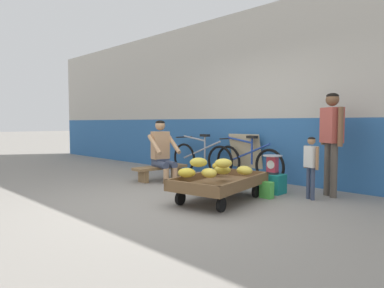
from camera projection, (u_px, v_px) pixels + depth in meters
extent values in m
plane|color=gray|center=(170.00, 204.00, 4.61)|extent=(80.00, 80.00, 0.00)
cube|color=#2D609E|center=(273.00, 150.00, 6.44)|extent=(16.00, 0.30, 1.18)
cube|color=#B7B2A8|center=(274.00, 62.00, 6.34)|extent=(16.00, 0.30, 2.09)
cube|color=brown|center=(220.00, 184.00, 4.76)|extent=(1.06, 1.56, 0.05)
cube|color=brown|center=(196.00, 176.00, 4.99)|extent=(0.27, 1.43, 0.10)
cube|color=brown|center=(246.00, 182.00, 4.53)|extent=(0.27, 1.43, 0.10)
cube|color=brown|center=(243.00, 173.00, 5.33)|extent=(0.84, 0.17, 0.10)
cube|color=brown|center=(191.00, 187.00, 4.19)|extent=(0.84, 0.17, 0.10)
cylinder|color=black|center=(219.00, 187.00, 5.36)|extent=(0.08, 0.19, 0.18)
cylinder|color=black|center=(256.00, 191.00, 5.00)|extent=(0.08, 0.19, 0.18)
cylinder|color=black|center=(180.00, 198.00, 4.54)|extent=(0.08, 0.19, 0.18)
cylinder|color=black|center=(221.00, 205.00, 4.18)|extent=(0.08, 0.19, 0.18)
ellipsoid|color=gold|center=(187.00, 173.00, 4.57)|extent=(0.30, 0.28, 0.13)
ellipsoid|color=yellow|center=(209.00, 173.00, 4.55)|extent=(0.25, 0.20, 0.13)
ellipsoid|color=gold|center=(223.00, 170.00, 4.84)|extent=(0.28, 0.24, 0.13)
ellipsoid|color=yellow|center=(245.00, 170.00, 4.79)|extent=(0.25, 0.19, 0.13)
ellipsoid|color=gold|center=(219.00, 166.00, 5.25)|extent=(0.25, 0.19, 0.13)
ellipsoid|color=gold|center=(198.00, 162.00, 4.64)|extent=(0.30, 0.29, 0.13)
ellipsoid|color=yellow|center=(223.00, 163.00, 4.66)|extent=(0.30, 0.29, 0.13)
cube|color=olive|center=(160.00, 167.00, 6.49)|extent=(0.38, 1.12, 0.05)
cube|color=olive|center=(176.00, 172.00, 6.75)|extent=(0.25, 0.10, 0.22)
cube|color=olive|center=(143.00, 176.00, 6.24)|extent=(0.25, 0.10, 0.22)
cylinder|color=tan|center=(175.00, 175.00, 6.20)|extent=(0.10, 0.10, 0.27)
cube|color=#4C3D2D|center=(177.00, 182.00, 6.16)|extent=(0.23, 0.14, 0.04)
cylinder|color=#38425B|center=(170.00, 164.00, 6.36)|extent=(0.42, 0.22, 0.13)
cylinder|color=tan|center=(166.00, 176.00, 6.11)|extent=(0.10, 0.10, 0.27)
cube|color=#4C3D2D|center=(168.00, 183.00, 6.06)|extent=(0.23, 0.14, 0.04)
cylinder|color=#38425B|center=(161.00, 165.00, 6.26)|extent=(0.42, 0.22, 0.13)
cube|color=#38425B|center=(160.00, 162.00, 6.48)|extent=(0.28, 0.32, 0.14)
cube|color=tan|center=(160.00, 145.00, 6.46)|extent=(0.25, 0.35, 0.52)
cylinder|color=tan|center=(174.00, 144.00, 6.43)|extent=(0.47, 0.18, 0.36)
cylinder|color=tan|center=(154.00, 145.00, 6.22)|extent=(0.47, 0.18, 0.36)
sphere|color=tan|center=(160.00, 125.00, 6.44)|extent=(0.19, 0.19, 0.19)
ellipsoid|color=black|center=(160.00, 123.00, 6.43)|extent=(0.17, 0.17, 0.09)
cube|color=#19847F|center=(272.00, 183.00, 5.31)|extent=(0.36, 0.28, 0.30)
cylinder|color=#28282D|center=(272.00, 173.00, 5.29)|extent=(0.20, 0.20, 0.03)
cube|color=#C6384C|center=(272.00, 164.00, 5.29)|extent=(0.16, 0.10, 0.24)
cylinder|color=white|center=(271.00, 165.00, 5.25)|extent=(0.13, 0.01, 0.13)
cylinder|color=#B2B5BA|center=(273.00, 156.00, 5.28)|extent=(0.30, 0.30, 0.01)
torus|color=black|center=(184.00, 158.00, 7.52)|extent=(0.64, 0.06, 0.64)
torus|color=black|center=(220.00, 161.00, 6.82)|extent=(0.64, 0.06, 0.64)
cylinder|color=#9EA0A5|center=(201.00, 150.00, 7.16)|extent=(1.03, 0.04, 0.43)
cylinder|color=#9EA0A5|center=(205.00, 148.00, 7.09)|extent=(0.04, 0.04, 0.48)
cylinder|color=#9EA0A5|center=(194.00, 138.00, 7.28)|extent=(0.61, 0.04, 0.12)
cube|color=black|center=(205.00, 135.00, 7.07)|extent=(0.20, 0.10, 0.05)
cylinder|color=black|center=(184.00, 137.00, 7.49)|extent=(0.03, 0.48, 0.03)
torus|color=black|center=(228.00, 161.00, 6.81)|extent=(0.64, 0.12, 0.64)
torus|color=black|center=(270.00, 167.00, 6.02)|extent=(0.64, 0.12, 0.64)
cylinder|color=#234299|center=(248.00, 153.00, 6.40)|extent=(1.03, 0.15, 0.43)
cylinder|color=#234299|center=(252.00, 152.00, 6.32)|extent=(0.04, 0.04, 0.48)
cylinder|color=#234299|center=(240.00, 140.00, 6.54)|extent=(0.61, 0.10, 0.12)
cube|color=black|center=(252.00, 137.00, 6.31)|extent=(0.21, 0.12, 0.05)
cylinder|color=black|center=(228.00, 139.00, 6.78)|extent=(0.08, 0.48, 0.03)
cube|color=#C6B289|center=(246.00, 156.00, 6.64)|extent=(0.70, 0.24, 0.88)
cylinder|color=brown|center=(334.00, 170.00, 4.96)|extent=(0.10, 0.10, 0.80)
cylinder|color=brown|center=(327.00, 169.00, 5.12)|extent=(0.10, 0.10, 0.80)
cube|color=#B24C42|center=(332.00, 125.00, 5.00)|extent=(0.38, 0.35, 0.52)
cylinder|color=brown|center=(340.00, 127.00, 4.79)|extent=(0.07, 0.07, 0.56)
cylinder|color=brown|center=(324.00, 126.00, 5.20)|extent=(0.07, 0.07, 0.56)
sphere|color=brown|center=(332.00, 100.00, 4.97)|extent=(0.19, 0.19, 0.19)
ellipsoid|color=black|center=(333.00, 96.00, 4.97)|extent=(0.17, 0.17, 0.09)
cylinder|color=#38425B|center=(313.00, 184.00, 4.81)|extent=(0.06, 0.06, 0.46)
cylinder|color=#38425B|center=(308.00, 183.00, 4.90)|extent=(0.06, 0.06, 0.46)
cube|color=silver|center=(311.00, 157.00, 4.83)|extent=(0.22, 0.18, 0.30)
cylinder|color=#9E704C|center=(317.00, 158.00, 4.72)|extent=(0.04, 0.04, 0.32)
cylinder|color=#9E704C|center=(305.00, 157.00, 4.94)|extent=(0.04, 0.04, 0.32)
sphere|color=#9E704C|center=(312.00, 141.00, 4.81)|extent=(0.11, 0.11, 0.11)
ellipsoid|color=black|center=(312.00, 139.00, 4.81)|extent=(0.10, 0.10, 0.05)
cube|color=green|center=(267.00, 190.00, 4.95)|extent=(0.18, 0.12, 0.24)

